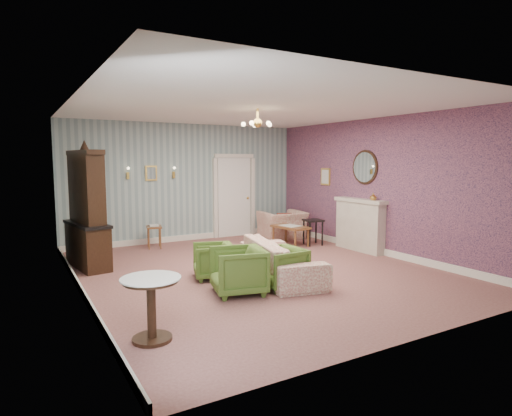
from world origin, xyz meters
TOP-DOWN VIEW (x-y plane):
  - floor at (0.00, 0.00)m, footprint 7.00×7.00m
  - ceiling at (0.00, 0.00)m, footprint 7.00×7.00m
  - wall_back at (0.00, 3.50)m, footprint 6.00×0.00m
  - wall_front at (0.00, -3.50)m, footprint 6.00×0.00m
  - wall_left at (-3.00, 0.00)m, footprint 0.00×7.00m
  - wall_right at (3.00, 0.00)m, footprint 0.00×7.00m
  - wall_right_floral at (2.98, 0.00)m, footprint 0.00×7.00m
  - door at (1.30, 3.46)m, footprint 1.12×0.12m
  - olive_chair_a at (-0.21, -1.06)m, footprint 0.67×0.71m
  - olive_chair_b at (-0.92, -1.01)m, footprint 0.86×0.89m
  - olive_chair_c at (-0.90, -0.04)m, footprint 0.76×0.79m
  - sofa_chintz at (0.14, -0.56)m, footprint 1.11×2.27m
  - wingback_chair at (2.21, 2.51)m, footprint 1.13×0.78m
  - dresser at (-2.62, 1.82)m, footprint 0.69×1.45m
  - fireplace at (2.86, 0.40)m, footprint 0.30×1.40m
  - mantel_vase at (2.84, 0.00)m, footprint 0.15×0.15m
  - oval_mirror at (2.96, 0.40)m, footprint 0.04×0.76m
  - framed_print at (2.97, 1.75)m, footprint 0.04×0.34m
  - coffee_table at (1.87, 1.66)m, footprint 0.63×0.98m
  - side_table_black at (2.34, 1.41)m, footprint 0.48×0.48m
  - pedestal_table at (-2.54, -2.04)m, footprint 0.70×0.70m
  - nesting_table at (-1.02, 2.96)m, footprint 0.41×0.48m
  - gilt_mirror_back at (-0.90, 3.46)m, footprint 0.28×0.06m
  - sconce_left at (-1.45, 3.44)m, footprint 0.16×0.12m
  - sconce_right at (-0.35, 3.44)m, footprint 0.16×0.12m
  - chandelier at (0.00, 0.00)m, footprint 0.56×0.56m
  - burgundy_cushion at (2.16, 2.36)m, footprint 0.41×0.28m

SIDE VIEW (x-z plane):
  - floor at x=0.00m, z-range 0.00..0.00m
  - coffee_table at x=1.87m, z-range 0.00..0.47m
  - nesting_table at x=-1.02m, z-range 0.00..0.55m
  - side_table_black at x=2.34m, z-range 0.00..0.61m
  - olive_chair_c at x=-0.90m, z-range 0.00..0.66m
  - olive_chair_a at x=-0.21m, z-range 0.00..0.70m
  - pedestal_table at x=-2.54m, z-range 0.00..0.72m
  - olive_chair_b at x=-0.92m, z-range 0.00..0.77m
  - sofa_chintz at x=0.14m, z-range 0.00..0.86m
  - wingback_chair at x=2.21m, z-range 0.00..0.94m
  - burgundy_cushion at x=2.16m, z-range 0.28..0.68m
  - fireplace at x=2.86m, z-range 0.00..1.16m
  - door at x=1.30m, z-range 0.00..2.16m
  - dresser at x=-2.62m, z-range 0.00..2.32m
  - mantel_vase at x=2.84m, z-range 1.16..1.31m
  - wall_back at x=0.00m, z-range -1.55..4.45m
  - wall_front at x=0.00m, z-range -1.55..4.45m
  - wall_left at x=-3.00m, z-range -2.05..4.95m
  - wall_right at x=3.00m, z-range -2.05..4.95m
  - wall_right_floral at x=2.98m, z-range -2.05..4.95m
  - framed_print at x=2.97m, z-range 1.39..1.81m
  - gilt_mirror_back at x=-0.90m, z-range 1.52..1.88m
  - sconce_left at x=-1.45m, z-range 1.55..1.85m
  - sconce_right at x=-0.35m, z-range 1.55..1.85m
  - oval_mirror at x=2.96m, z-range 1.43..2.27m
  - chandelier at x=0.00m, z-range 2.45..2.81m
  - ceiling at x=0.00m, z-range 2.90..2.90m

